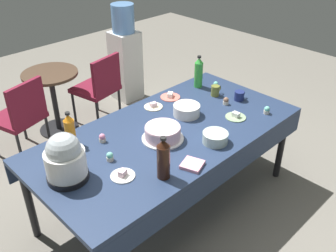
{
  "coord_description": "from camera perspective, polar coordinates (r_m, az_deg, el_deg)",
  "views": [
    {
      "loc": [
        -1.76,
        -1.79,
        2.35
      ],
      "look_at": [
        0.0,
        0.0,
        0.8
      ],
      "focal_mm": 40.28,
      "sensor_mm": 36.0,
      "label": 1
    }
  ],
  "objects": [
    {
      "name": "maroon_chair_left",
      "position": [
        4.02,
        -21.34,
        1.73
      ],
      "size": [
        0.54,
        0.54,
        0.85
      ],
      "color": "maroon",
      "rests_on": "ground"
    },
    {
      "name": "cupcake_cocoa",
      "position": [
        2.68,
        -8.78,
        -4.6
      ],
      "size": [
        0.05,
        0.05,
        0.07
      ],
      "color": "beige",
      "rests_on": "potluck_table"
    },
    {
      "name": "cupcake_lemon",
      "position": [
        2.88,
        -9.92,
        -1.8
      ],
      "size": [
        0.05,
        0.05,
        0.07
      ],
      "color": "beige",
      "rests_on": "potluck_table"
    },
    {
      "name": "ceramic_snack_bowl",
      "position": [
        3.18,
        2.84,
        2.43
      ],
      "size": [
        0.23,
        0.23,
        0.09
      ],
      "primitive_type": "cylinder",
      "color": "silver",
      "rests_on": "potluck_table"
    },
    {
      "name": "dessert_plate_coral",
      "position": [
        3.48,
        0.34,
        4.51
      ],
      "size": [
        0.18,
        0.18,
        0.05
      ],
      "color": "#E07266",
      "rests_on": "potluck_table"
    },
    {
      "name": "maroon_chair_right",
      "position": [
        4.4,
        -10.35,
        6.11
      ],
      "size": [
        0.52,
        0.52,
        0.85
      ],
      "color": "maroon",
      "rests_on": "ground"
    },
    {
      "name": "dessert_plate_sage",
      "position": [
        3.21,
        10.21,
        1.45
      ],
      "size": [
        0.17,
        0.17,
        0.05
      ],
      "color": "#8CA87F",
      "rests_on": "potluck_table"
    },
    {
      "name": "soda_bottle_lime_soda",
      "position": [
        3.65,
        4.65,
        8.06
      ],
      "size": [
        0.08,
        0.08,
        0.32
      ],
      "color": "green",
      "rests_on": "potluck_table"
    },
    {
      "name": "water_cooler",
      "position": [
        4.93,
        -6.48,
        10.52
      ],
      "size": [
        0.32,
        0.32,
        1.24
      ],
      "color": "silver",
      "rests_on": "ground"
    },
    {
      "name": "cupcake_berry",
      "position": [
        3.32,
        14.73,
        2.33
      ],
      "size": [
        0.05,
        0.05,
        0.07
      ],
      "color": "beige",
      "rests_on": "potluck_table"
    },
    {
      "name": "dessert_plate_white",
      "position": [
        2.54,
        -6.87,
        -7.35
      ],
      "size": [
        0.17,
        0.17,
        0.05
      ],
      "color": "white",
      "rests_on": "potluck_table"
    },
    {
      "name": "cupcake_vanilla",
      "position": [
        3.68,
        7.24,
        6.18
      ],
      "size": [
        0.05,
        0.05,
        0.07
      ],
      "color": "beige",
      "rests_on": "potluck_table"
    },
    {
      "name": "cupcake_mint",
      "position": [
        3.39,
        8.76,
        3.76
      ],
      "size": [
        0.05,
        0.05,
        0.07
      ],
      "color": "beige",
      "rests_on": "potluck_table"
    },
    {
      "name": "potluck_table",
      "position": [
        3.01,
        0.0,
        -1.81
      ],
      "size": [
        2.2,
        1.1,
        0.75
      ],
      "color": "navy",
      "rests_on": "ground"
    },
    {
      "name": "dessert_plate_cream",
      "position": [
        3.32,
        -2.23,
        3.03
      ],
      "size": [
        0.16,
        0.16,
        0.05
      ],
      "color": "beige",
      "rests_on": "potluck_table"
    },
    {
      "name": "slow_cooker",
      "position": [
        2.5,
        -15.31,
        -4.83
      ],
      "size": [
        0.27,
        0.27,
        0.34
      ],
      "color": "black",
      "rests_on": "potluck_table"
    },
    {
      "name": "soda_bottle_cola",
      "position": [
        2.44,
        -0.69,
        -5.0
      ],
      "size": [
        0.09,
        0.09,
        0.31
      ],
      "color": "#33190F",
      "rests_on": "potluck_table"
    },
    {
      "name": "paper_napkin_stack",
      "position": [
        2.61,
        3.7,
        -5.85
      ],
      "size": [
        0.18,
        0.18,
        0.02
      ],
      "primitive_type": "cube",
      "rotation": [
        0.0,
        0.0,
        0.34
      ],
      "color": "pink",
      "rests_on": "potluck_table"
    },
    {
      "name": "coffee_mug_olive",
      "position": [
        3.53,
        7.19,
        5.34
      ],
      "size": [
        0.12,
        0.08,
        0.1
      ],
      "color": "olive",
      "rests_on": "potluck_table"
    },
    {
      "name": "round_cafe_table",
      "position": [
        4.36,
        -17.04,
        5.08
      ],
      "size": [
        0.6,
        0.6,
        0.72
      ],
      "color": "#473323",
      "rests_on": "ground"
    },
    {
      "name": "soda_bottle_orange_juice",
      "position": [
        2.86,
        -14.63,
        -0.53
      ],
      "size": [
        0.08,
        0.08,
        0.27
      ],
      "color": "orange",
      "rests_on": "potluck_table"
    },
    {
      "name": "ground",
      "position": [
        3.44,
        0.0,
        -11.42
      ],
      "size": [
        9.0,
        9.0,
        0.0
      ],
      "primitive_type": "plane",
      "color": "slate"
    },
    {
      "name": "coffee_mug_navy",
      "position": [
        3.49,
        10.75,
        4.53
      ],
      "size": [
        0.13,
        0.09,
        0.08
      ],
      "color": "navy",
      "rests_on": "potluck_table"
    },
    {
      "name": "frosted_layer_cake",
      "position": [
        2.86,
        -0.8,
        -1.08
      ],
      "size": [
        0.32,
        0.32,
        0.11
      ],
      "color": "silver",
      "rests_on": "potluck_table"
    },
    {
      "name": "glass_salad_bowl",
      "position": [
        2.85,
        7.16,
        -1.74
      ],
      "size": [
        0.19,
        0.19,
        0.08
      ],
      "primitive_type": "cylinder",
      "color": "#B2C6BC",
      "rests_on": "potluck_table"
    }
  ]
}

